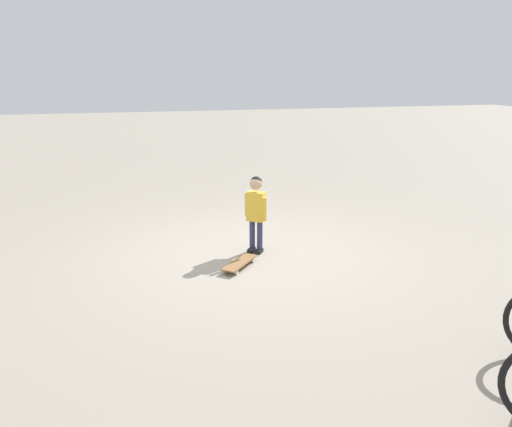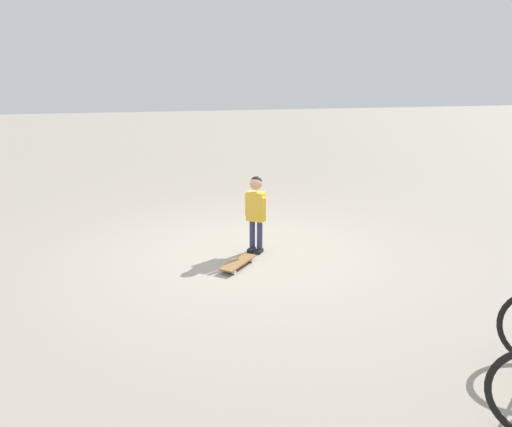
% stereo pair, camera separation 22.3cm
% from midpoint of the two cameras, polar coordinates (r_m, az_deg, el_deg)
% --- Properties ---
extents(ground_plane, '(50.00, 50.00, 0.00)m').
position_cam_midpoint_polar(ground_plane, '(6.83, -2.02, -4.62)').
color(ground_plane, '#9E9384').
extents(child_person, '(0.28, 0.37, 1.06)m').
position_cam_midpoint_polar(child_person, '(6.70, -0.96, 0.87)').
color(child_person, '#2D3351').
rests_on(child_person, ground).
extents(skateboard, '(0.56, 0.61, 0.07)m').
position_cam_midpoint_polar(skateboard, '(6.35, -2.92, -5.70)').
color(skateboard, olive).
rests_on(skateboard, ground).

